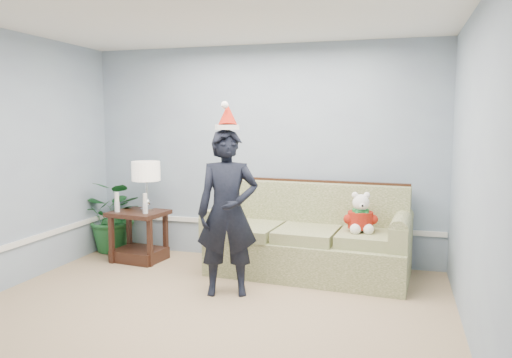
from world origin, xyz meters
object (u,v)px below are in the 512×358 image
object	(u,v)px
side_table	(139,241)
teddy_bear	(360,217)
houseplant	(116,216)
man	(228,213)
sofa	(309,242)
table_lamp	(146,173)

from	to	relation	value
side_table	teddy_bear	bearing A→B (deg)	-0.94
houseplant	man	world-z (taller)	man
man	teddy_bear	distance (m)	1.49
houseplant	man	bearing A→B (deg)	-29.97
sofa	side_table	bearing A→B (deg)	-173.59
man	table_lamp	bearing A→B (deg)	129.42
sofa	table_lamp	size ratio (longest dim) A/B	3.69
side_table	man	world-z (taller)	man
side_table	man	bearing A→B (deg)	-29.59
side_table	houseplant	size ratio (longest dim) A/B	0.74
table_lamp	sofa	bearing A→B (deg)	0.67
table_lamp	man	size ratio (longest dim) A/B	0.37
sofa	man	world-z (taller)	man
sofa	side_table	size ratio (longest dim) A/B	3.21
sofa	man	distance (m)	1.23
man	sofa	bearing A→B (deg)	36.09
man	houseplant	bearing A→B (deg)	132.20
side_table	teddy_bear	world-z (taller)	teddy_bear
teddy_bear	man	bearing A→B (deg)	-160.69
sofa	houseplant	distance (m)	2.70
sofa	man	size ratio (longest dim) A/B	1.37
houseplant	side_table	bearing A→B (deg)	-31.05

